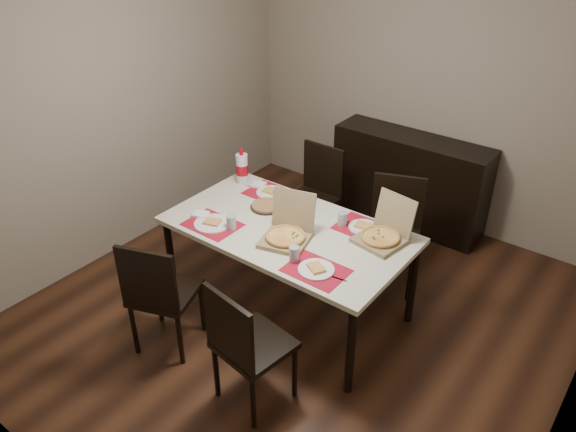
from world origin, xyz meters
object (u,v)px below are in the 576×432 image
(dining_table, at_px, (288,235))
(dip_bowl, at_px, (306,222))
(sideboard, at_px, (409,180))
(soda_bottle, at_px, (242,169))
(chair_far_left, at_px, (316,192))
(chair_near_right, at_px, (245,343))
(pizza_box_center, at_px, (287,233))
(chair_far_right, at_px, (394,228))
(chair_near_left, at_px, (159,292))

(dining_table, xyz_separation_m, dip_bowl, (0.07, 0.12, 0.08))
(sideboard, xyz_separation_m, soda_bottle, (-0.86, -1.44, 0.43))
(sideboard, bearing_deg, chair_far_left, -122.16)
(chair_near_right, bearing_deg, pizza_box_center, 109.37)
(chair_far_right, distance_m, soda_bottle, 1.35)
(chair_near_left, bearing_deg, chair_far_left, 89.03)
(chair_far_left, xyz_separation_m, chair_far_right, (0.86, -0.12, 0.00))
(dip_bowl, bearing_deg, soda_bottle, 164.88)
(sideboard, distance_m, chair_near_left, 2.73)
(chair_near_right, bearing_deg, chair_far_left, 112.43)
(sideboard, xyz_separation_m, dip_bowl, (-0.05, -1.66, 0.31))
(chair_near_left, distance_m, soda_bottle, 1.33)
(chair_far_right, xyz_separation_m, soda_bottle, (-1.20, -0.48, 0.37))
(soda_bottle, bearing_deg, chair_near_left, -76.01)
(chair_near_right, bearing_deg, dining_table, 111.81)
(dip_bowl, xyz_separation_m, soda_bottle, (-0.81, 0.22, 0.12))
(chair_near_left, distance_m, chair_near_right, 0.80)
(sideboard, bearing_deg, chair_near_right, -84.81)
(dining_table, distance_m, pizza_box_center, 0.20)
(sideboard, bearing_deg, soda_bottle, -121.04)
(chair_near_left, xyz_separation_m, chair_far_left, (0.03, 1.84, 0.00))
(chair_near_left, relative_size, dip_bowl, 8.82)
(chair_near_left, distance_m, chair_far_right, 1.94)
(dining_table, distance_m, soda_bottle, 0.84)
(chair_near_left, height_order, chair_near_right, same)
(sideboard, xyz_separation_m, dining_table, (-0.12, -1.78, 0.23))
(dip_bowl, relative_size, soda_bottle, 0.34)
(pizza_box_center, bearing_deg, dining_table, 124.80)
(chair_near_right, height_order, soda_bottle, soda_bottle)
(chair_near_right, height_order, dip_bowl, chair_near_right)
(chair_far_right, bearing_deg, chair_far_left, 172.23)
(sideboard, bearing_deg, chair_far_right, -70.33)
(pizza_box_center, bearing_deg, chair_far_right, 68.74)
(chair_near_right, bearing_deg, sideboard, 95.19)
(pizza_box_center, relative_size, soda_bottle, 1.39)
(sideboard, distance_m, pizza_box_center, 1.94)
(sideboard, height_order, dining_table, sideboard)
(chair_far_left, relative_size, chair_far_right, 1.00)
(soda_bottle, bearing_deg, dip_bowl, -15.12)
(soda_bottle, bearing_deg, chair_far_left, 60.56)
(sideboard, bearing_deg, pizza_box_center, -90.96)
(chair_far_right, xyz_separation_m, pizza_box_center, (-0.37, -0.96, 0.29))
(dip_bowl, distance_m, soda_bottle, 0.85)
(sideboard, relative_size, chair_far_left, 1.61)
(dip_bowl, height_order, soda_bottle, soda_bottle)
(dining_table, bearing_deg, pizza_box_center, -55.20)
(sideboard, bearing_deg, dip_bowl, -91.73)
(dining_table, distance_m, chair_near_left, 1.01)
(pizza_box_center, distance_m, soda_bottle, 0.96)
(pizza_box_center, bearing_deg, chair_near_left, -124.21)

